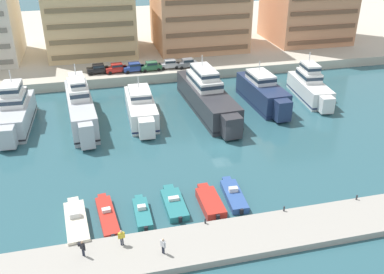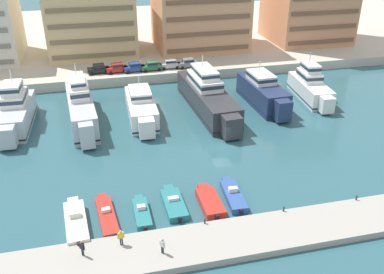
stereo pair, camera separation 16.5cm
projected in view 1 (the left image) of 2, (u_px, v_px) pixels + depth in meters
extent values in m
plane|color=#2D5B66|center=(222.00, 147.00, 60.34)|extent=(400.00, 400.00, 0.00)
cube|color=beige|center=(153.00, 34.00, 113.67)|extent=(180.00, 70.00, 1.85)
cube|color=#A8A399|center=(279.00, 232.00, 43.61)|extent=(120.00, 5.72, 0.75)
cube|color=silver|center=(16.00, 116.00, 65.50)|extent=(4.99, 13.06, 3.47)
cube|color=silver|center=(6.00, 137.00, 59.00)|extent=(2.52, 2.31, 2.95)
cube|color=black|center=(17.00, 122.00, 66.02)|extent=(5.04, 13.19, 0.24)
cube|color=white|center=(13.00, 98.00, 65.16)|extent=(3.68, 5.56, 1.63)
cube|color=#233342|center=(13.00, 97.00, 65.09)|extent=(3.73, 5.61, 0.59)
cube|color=white|center=(11.00, 88.00, 64.43)|extent=(2.87, 4.34, 1.52)
cube|color=#233342|center=(11.00, 87.00, 64.36)|extent=(2.91, 4.38, 0.55)
cylinder|color=silver|center=(10.00, 76.00, 64.37)|extent=(0.16, 0.16, 1.80)
cube|color=silver|center=(23.00, 103.00, 71.85)|extent=(3.78, 1.07, 0.20)
cube|color=silver|center=(81.00, 110.00, 66.75)|extent=(4.87, 17.51, 4.12)
cube|color=silver|center=(87.00, 135.00, 58.72)|extent=(2.12, 1.95, 3.50)
cube|color=black|center=(82.00, 117.00, 67.37)|extent=(4.92, 17.69, 0.24)
cube|color=white|center=(78.00, 89.00, 66.50)|extent=(3.34, 7.45, 1.72)
cube|color=#233342|center=(78.00, 88.00, 66.42)|extent=(3.38, 7.53, 0.62)
cube|color=white|center=(77.00, 81.00, 65.84)|extent=(2.61, 5.81, 1.13)
cube|color=#233342|center=(77.00, 80.00, 65.79)|extent=(2.64, 5.87, 0.41)
cylinder|color=silver|center=(75.00, 69.00, 66.08)|extent=(0.16, 0.16, 1.80)
cube|color=silver|center=(77.00, 94.00, 74.86)|extent=(3.13, 1.12, 0.20)
cube|color=white|center=(141.00, 109.00, 68.18)|extent=(4.41, 12.75, 3.22)
cube|color=white|center=(147.00, 128.00, 61.85)|extent=(2.32, 2.12, 2.74)
cube|color=#192347|center=(141.00, 115.00, 68.66)|extent=(4.46, 12.87, 0.24)
cube|color=white|center=(139.00, 93.00, 67.94)|extent=(3.34, 5.39, 1.36)
cube|color=#233342|center=(139.00, 92.00, 67.88)|extent=(3.38, 5.44, 0.49)
cylinder|color=silver|center=(138.00, 82.00, 67.90)|extent=(0.16, 0.16, 1.80)
cube|color=white|center=(137.00, 97.00, 74.38)|extent=(3.53, 0.98, 0.20)
cube|color=#333338|center=(207.00, 99.00, 71.03)|extent=(5.95, 20.05, 3.80)
cube|color=#333338|center=(231.00, 126.00, 61.66)|extent=(2.80, 2.57, 3.23)
cube|color=black|center=(207.00, 106.00, 71.60)|extent=(6.01, 20.25, 0.24)
cube|color=white|center=(204.00, 81.00, 71.04)|extent=(4.24, 8.52, 1.65)
cube|color=#233342|center=(204.00, 80.00, 70.96)|extent=(4.30, 8.60, 0.59)
cube|color=white|center=(204.00, 72.00, 70.34)|extent=(3.31, 6.64, 1.35)
cube|color=#233342|center=(204.00, 71.00, 70.28)|extent=(3.35, 6.71, 0.48)
cylinder|color=silver|center=(202.00, 60.00, 70.68)|extent=(0.16, 0.16, 1.80)
cube|color=#333338|center=(189.00, 83.00, 80.21)|extent=(4.17, 1.13, 0.20)
cube|color=navy|center=(262.00, 94.00, 73.15)|extent=(4.89, 13.25, 3.82)
cube|color=navy|center=(282.00, 110.00, 66.72)|extent=(2.46, 2.26, 3.25)
cube|color=#192347|center=(261.00, 100.00, 73.72)|extent=(4.94, 13.38, 0.24)
cube|color=white|center=(261.00, 77.00, 72.75)|extent=(3.60, 5.64, 1.48)
cube|color=#233342|center=(261.00, 76.00, 72.69)|extent=(3.65, 5.69, 0.53)
cylinder|color=silver|center=(259.00, 66.00, 72.70)|extent=(0.16, 0.16, 1.80)
cube|color=navy|center=(246.00, 85.00, 79.49)|extent=(3.69, 1.07, 0.20)
cube|color=white|center=(309.00, 90.00, 75.80)|extent=(4.83, 12.31, 3.06)
cube|color=white|center=(326.00, 104.00, 69.73)|extent=(2.27, 2.10, 2.60)
cube|color=#192347|center=(309.00, 95.00, 76.26)|extent=(4.88, 12.43, 0.24)
cube|color=white|center=(309.00, 76.00, 75.51)|extent=(3.42, 5.28, 1.60)
cube|color=#233342|center=(309.00, 75.00, 75.44)|extent=(3.46, 5.34, 0.57)
cube|color=white|center=(310.00, 67.00, 74.82)|extent=(2.66, 4.12, 1.42)
cube|color=#233342|center=(310.00, 67.00, 74.75)|extent=(2.70, 4.16, 0.51)
cylinder|color=silver|center=(310.00, 57.00, 74.74)|extent=(0.16, 0.16, 1.80)
cube|color=white|center=(296.00, 81.00, 81.78)|extent=(3.34, 1.17, 0.20)
cube|color=beige|center=(77.00, 224.00, 44.44)|extent=(2.71, 7.03, 1.07)
cube|color=beige|center=(74.00, 203.00, 47.70)|extent=(1.26, 1.06, 0.91)
cube|color=silver|center=(75.00, 215.00, 44.50)|extent=(1.23, 0.69, 0.56)
cube|color=#283847|center=(75.00, 213.00, 44.70)|extent=(1.08, 0.17, 0.34)
cube|color=black|center=(80.00, 246.00, 41.33)|extent=(0.38, 0.31, 0.60)
cube|color=red|center=(107.00, 217.00, 45.73)|extent=(2.30, 6.94, 0.73)
cube|color=red|center=(102.00, 198.00, 48.87)|extent=(0.99, 0.84, 0.62)
cube|color=silver|center=(106.00, 210.00, 45.91)|extent=(0.98, 0.68, 0.39)
cube|color=#283847|center=(106.00, 208.00, 46.11)|extent=(0.85, 0.16, 0.23)
cube|color=black|center=(113.00, 237.00, 42.66)|extent=(0.38, 0.31, 0.60)
cube|color=teal|center=(142.00, 214.00, 46.05)|extent=(1.63, 5.07, 0.86)
cube|color=teal|center=(139.00, 199.00, 48.51)|extent=(0.89, 0.73, 0.73)
cube|color=silver|center=(142.00, 207.00, 46.08)|extent=(0.89, 0.60, 0.45)
cube|color=#283847|center=(141.00, 205.00, 46.29)|extent=(0.81, 0.08, 0.27)
cube|color=black|center=(146.00, 229.00, 43.64)|extent=(0.36, 0.28, 0.60)
cube|color=teal|center=(175.00, 205.00, 47.68)|extent=(2.25, 5.50, 0.75)
cube|color=teal|center=(169.00, 189.00, 50.39)|extent=(1.21, 0.99, 0.63)
cube|color=silver|center=(174.00, 199.00, 47.78)|extent=(1.20, 0.62, 0.35)
cube|color=#283847|center=(173.00, 197.00, 47.99)|extent=(1.08, 0.10, 0.21)
cube|color=black|center=(180.00, 220.00, 45.11)|extent=(0.36, 0.29, 0.60)
cube|color=red|center=(211.00, 203.00, 47.63)|extent=(2.25, 5.17, 1.04)
cube|color=red|center=(203.00, 189.00, 50.22)|extent=(1.22, 1.00, 0.88)
cube|color=black|center=(218.00, 217.00, 45.19)|extent=(0.36, 0.28, 0.60)
cube|color=#33569E|center=(234.00, 196.00, 49.09)|extent=(2.24, 5.96, 0.77)
cube|color=#33569E|center=(227.00, 181.00, 51.98)|extent=(1.09, 0.91, 0.65)
cube|color=silver|center=(233.00, 189.00, 49.18)|extent=(1.08, 0.66, 0.52)
cube|color=#283847|center=(233.00, 187.00, 49.39)|extent=(0.95, 0.14, 0.31)
cube|color=black|center=(242.00, 212.00, 46.31)|extent=(0.38, 0.30, 0.60)
cube|color=black|center=(98.00, 70.00, 82.33)|extent=(4.23, 2.04, 0.80)
cube|color=black|center=(98.00, 66.00, 82.03)|extent=(2.22, 1.73, 0.68)
cube|color=#1E2833|center=(98.00, 66.00, 82.03)|extent=(2.18, 1.74, 0.37)
cylinder|color=black|center=(91.00, 74.00, 81.42)|extent=(0.66, 0.27, 0.64)
cylinder|color=black|center=(90.00, 71.00, 82.85)|extent=(0.66, 0.27, 0.64)
cylinder|color=black|center=(106.00, 72.00, 82.18)|extent=(0.66, 0.27, 0.64)
cylinder|color=black|center=(104.00, 70.00, 83.61)|extent=(0.66, 0.27, 0.64)
cube|color=red|center=(116.00, 69.00, 82.76)|extent=(4.26, 2.13, 0.80)
cube|color=red|center=(117.00, 65.00, 82.46)|extent=(2.25, 1.77, 0.68)
cube|color=#1E2833|center=(117.00, 65.00, 82.46)|extent=(2.21, 1.79, 0.37)
cylinder|color=black|center=(110.00, 73.00, 81.83)|extent=(0.66, 0.29, 0.64)
cylinder|color=black|center=(109.00, 70.00, 83.24)|extent=(0.66, 0.29, 0.64)
cylinder|color=black|center=(124.00, 72.00, 82.64)|extent=(0.66, 0.29, 0.64)
cylinder|color=black|center=(122.00, 69.00, 84.06)|extent=(0.66, 0.29, 0.64)
cube|color=#28428E|center=(134.00, 68.00, 83.19)|extent=(4.25, 2.11, 0.80)
cube|color=#28428E|center=(134.00, 64.00, 82.89)|extent=(2.25, 1.77, 0.68)
cube|color=#1E2833|center=(134.00, 64.00, 82.89)|extent=(2.21, 1.78, 0.37)
cylinder|color=black|center=(128.00, 72.00, 82.26)|extent=(0.66, 0.28, 0.64)
cylinder|color=black|center=(126.00, 70.00, 83.68)|extent=(0.66, 0.28, 0.64)
cylinder|color=black|center=(142.00, 71.00, 83.06)|extent=(0.66, 0.28, 0.64)
cylinder|color=black|center=(140.00, 68.00, 84.48)|extent=(0.66, 0.28, 0.64)
cube|color=#2D6642|center=(151.00, 67.00, 83.83)|extent=(4.23, 2.04, 0.80)
cube|color=#2D6642|center=(151.00, 63.00, 83.53)|extent=(2.22, 1.73, 0.68)
cube|color=#1E2833|center=(151.00, 63.00, 83.53)|extent=(2.18, 1.74, 0.37)
cylinder|color=black|center=(145.00, 71.00, 82.92)|extent=(0.66, 0.27, 0.64)
cylinder|color=black|center=(143.00, 68.00, 84.35)|extent=(0.66, 0.27, 0.64)
cylinder|color=black|center=(159.00, 70.00, 83.68)|extent=(0.66, 0.27, 0.64)
cylinder|color=black|center=(156.00, 67.00, 85.11)|extent=(0.66, 0.27, 0.64)
cube|color=#B7BCC1|center=(169.00, 65.00, 84.97)|extent=(4.11, 1.73, 0.80)
cube|color=#B7BCC1|center=(170.00, 61.00, 84.66)|extent=(2.11, 1.58, 0.68)
cube|color=#1E2833|center=(170.00, 61.00, 84.66)|extent=(2.07, 1.59, 0.37)
cylinder|color=black|center=(163.00, 69.00, 84.13)|extent=(0.64, 0.23, 0.64)
cylinder|color=black|center=(162.00, 66.00, 85.59)|extent=(0.64, 0.23, 0.64)
cylinder|color=black|center=(177.00, 68.00, 84.71)|extent=(0.64, 0.23, 0.64)
cylinder|color=black|center=(175.00, 65.00, 86.18)|extent=(0.64, 0.23, 0.64)
cube|color=slate|center=(187.00, 64.00, 85.50)|extent=(4.24, 2.06, 0.80)
cube|color=slate|center=(188.00, 60.00, 85.20)|extent=(2.23, 1.74, 0.68)
cube|color=#1E2833|center=(188.00, 60.00, 85.20)|extent=(2.19, 1.75, 0.37)
cylinder|color=black|center=(182.00, 68.00, 84.59)|extent=(0.66, 0.28, 0.64)
cylinder|color=black|center=(179.00, 65.00, 86.01)|extent=(0.66, 0.28, 0.64)
cylinder|color=black|center=(195.00, 67.00, 85.36)|extent=(0.66, 0.28, 0.64)
cylinder|color=black|center=(192.00, 64.00, 86.79)|extent=(0.66, 0.28, 0.64)
cube|color=#E0BC84|center=(89.00, 9.00, 91.56)|extent=(18.30, 16.91, 18.55)
cube|color=#7B6748|center=(94.00, 56.00, 87.76)|extent=(16.84, 0.24, 0.90)
cube|color=#7B6748|center=(93.00, 41.00, 86.33)|extent=(16.84, 0.24, 0.90)
cube|color=#7B6748|center=(91.00, 25.00, 84.90)|extent=(16.84, 0.24, 0.90)
cube|color=#7B6748|center=(89.00, 9.00, 83.47)|extent=(16.84, 0.24, 0.90)
cube|color=tan|center=(198.00, 10.00, 95.83)|extent=(19.59, 16.46, 16.50)
cube|color=brown|center=(208.00, 49.00, 91.70)|extent=(18.02, 0.24, 0.90)
cube|color=brown|center=(208.00, 34.00, 90.18)|extent=(18.02, 0.24, 0.90)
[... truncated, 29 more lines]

